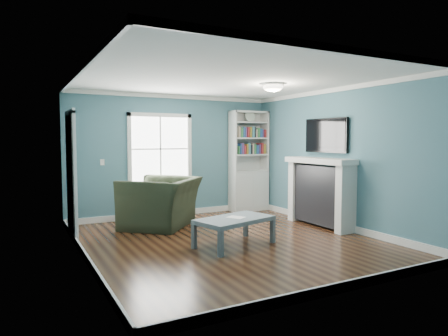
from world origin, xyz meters
name	(u,v)px	position (x,y,z in m)	size (l,w,h in m)	color
floor	(229,241)	(0.00, 0.00, 0.00)	(5.00, 5.00, 0.00)	black
room_walls	(229,144)	(0.00, 0.00, 1.58)	(5.00, 5.00, 5.00)	#3F6D7B
trim	(229,165)	(0.00, 0.00, 1.24)	(4.50, 5.00, 2.60)	white
window	(160,149)	(-0.30, 2.49, 1.45)	(1.40, 0.06, 1.50)	white
bookshelf	(249,171)	(1.77, 2.30, 0.92)	(0.90, 0.35, 2.31)	silver
fireplace	(320,193)	(2.08, 0.20, 0.64)	(0.44, 1.58, 1.30)	black
tv	(326,135)	(2.20, 0.20, 1.72)	(0.06, 1.10, 0.65)	black
door	(71,174)	(-2.22, 1.40, 1.07)	(0.12, 0.98, 2.17)	silver
ceiling_fixture	(273,87)	(0.90, 0.10, 2.55)	(0.38, 0.38, 0.15)	white
light_switch	(102,162)	(-1.50, 2.48, 1.20)	(0.08, 0.01, 0.12)	white
recliner	(161,194)	(-0.60, 1.60, 0.62)	(1.41, 0.92, 1.23)	black
coffee_table	(234,221)	(-0.06, -0.27, 0.38)	(1.33, 0.95, 0.44)	#505860
paper_sheet	(236,217)	(-0.03, -0.26, 0.44)	(0.20, 0.26, 0.00)	white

